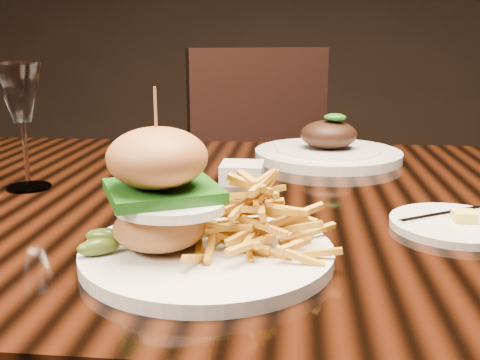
# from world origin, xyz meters

# --- Properties ---
(dining_table) EXTENTS (1.60, 0.90, 0.75)m
(dining_table) POSITION_xyz_m (0.00, 0.00, 0.67)
(dining_table) COLOR black
(dining_table) RESTS_ON ground
(burger_plate) EXTENTS (0.27, 0.27, 0.19)m
(burger_plate) POSITION_xyz_m (-0.04, -0.25, 0.80)
(burger_plate) COLOR silver
(burger_plate) RESTS_ON dining_table
(side_saucer) EXTENTS (0.16, 0.16, 0.02)m
(side_saucer) POSITION_xyz_m (0.26, -0.12, 0.76)
(side_saucer) COLOR silver
(side_saucer) RESTS_ON dining_table
(ramekin) EXTENTS (0.09, 0.09, 0.03)m
(ramekin) POSITION_xyz_m (-0.03, 0.08, 0.77)
(ramekin) COLOR silver
(ramekin) RESTS_ON dining_table
(wine_glass) EXTENTS (0.07, 0.07, 0.20)m
(wine_glass) POSITION_xyz_m (-0.37, 0.01, 0.90)
(wine_glass) COLOR white
(wine_glass) RESTS_ON dining_table
(far_dish) EXTENTS (0.29, 0.29, 0.09)m
(far_dish) POSITION_xyz_m (0.12, 0.28, 0.77)
(far_dish) COLOR silver
(far_dish) RESTS_ON dining_table
(chair_far) EXTENTS (0.60, 0.60, 0.95)m
(chair_far) POSITION_xyz_m (-0.03, 0.88, 0.54)
(chair_far) COLOR black
(chair_far) RESTS_ON ground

